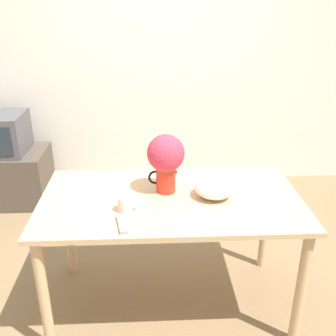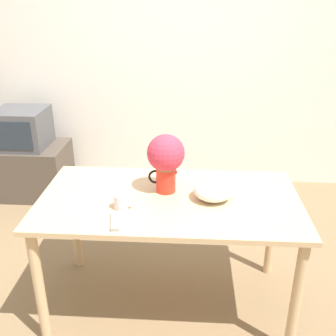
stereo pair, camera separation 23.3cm
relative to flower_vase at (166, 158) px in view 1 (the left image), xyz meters
The scene contains 8 objects.
ground_plane 1.01m from the flower_vase, 72.40° to the right, with size 12.00×12.00×0.00m, color #7F6647.
wall_back 1.89m from the flower_vase, 89.51° to the left, with size 8.00×0.05×2.60m.
table 0.33m from the flower_vase, 72.75° to the right, with size 1.54×0.84×0.79m.
flower_vase is the anchor object (origin of this frame).
coffee_mug 0.37m from the flower_vase, 135.42° to the right, with size 0.11×0.08×0.09m.
white_bowl 0.33m from the flower_vase, 16.77° to the right, with size 0.23×0.23×0.12m.
remote_control 0.50m from the flower_vase, 122.54° to the right, with size 0.07×0.18×0.02m.
tv_stand 2.19m from the flower_vase, 136.61° to the left, with size 0.79×0.55×0.52m.
Camera 1 is at (-0.10, -2.08, 1.89)m, focal length 42.00 mm.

